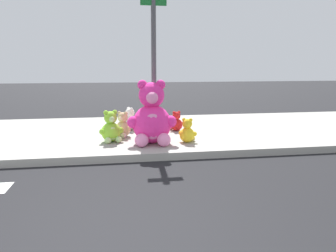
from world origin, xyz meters
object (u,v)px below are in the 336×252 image
at_px(sign_pole, 154,61).
at_px(plush_pink_large, 152,118).
at_px(plush_lime, 111,129).
at_px(plush_red, 176,123).
at_px(plush_brown, 146,124).
at_px(plush_tan, 123,127).
at_px(plush_white, 130,121).
at_px(plush_yellow, 187,132).

distance_m(sign_pole, plush_pink_large, 1.31).
bearing_deg(plush_lime, plush_red, 30.53).
bearing_deg(plush_pink_large, plush_red, 58.54).
bearing_deg(sign_pole, plush_lime, -161.78).
xyz_separation_m(sign_pole, plush_brown, (-0.14, 0.56, -1.50)).
relative_size(plush_brown, plush_lime, 0.74).
xyz_separation_m(plush_tan, plush_white, (0.19, 0.76, -0.00)).
bearing_deg(plush_lime, plush_white, 70.23).
height_order(plush_white, plush_yellow, plush_white).
xyz_separation_m(plush_pink_large, plush_yellow, (0.75, -0.02, -0.32)).
bearing_deg(plush_red, plush_yellow, -89.21).
bearing_deg(plush_lime, sign_pole, 18.22).
relative_size(sign_pole, plush_red, 6.44).
xyz_separation_m(sign_pole, plush_red, (0.62, 0.62, -1.50)).
height_order(sign_pole, plush_red, sign_pole).
xyz_separation_m(plush_red, plush_white, (-1.15, 0.28, 0.03)).
distance_m(sign_pole, plush_lime, 1.75).
relative_size(plush_tan, plush_white, 1.02).
height_order(sign_pole, plush_brown, sign_pole).
xyz_separation_m(plush_tan, plush_lime, (-0.25, -0.46, 0.04)).
height_order(plush_brown, plush_lime, plush_lime).
bearing_deg(plush_white, plush_brown, -40.72).
height_order(plush_tan, plush_white, plush_tan).
bearing_deg(plush_pink_large, plush_lime, 162.22).
distance_m(plush_red, plush_tan, 1.42).
bearing_deg(plush_yellow, plush_brown, 123.56).
relative_size(plush_pink_large, plush_brown, 2.62).
distance_m(plush_pink_large, plush_yellow, 0.82).
bearing_deg(plush_white, plush_pink_large, -74.59).
distance_m(plush_white, plush_lime, 1.29).
height_order(plush_pink_large, plush_tan, plush_pink_large).
xyz_separation_m(plush_white, plush_lime, (-0.44, -1.22, 0.04)).
height_order(plush_pink_large, plush_yellow, plush_pink_large).
xyz_separation_m(plush_pink_large, plush_brown, (-0.02, 1.15, -0.33)).
height_order(sign_pole, plush_lime, sign_pole).
bearing_deg(plush_tan, plush_yellow, -28.78).
bearing_deg(sign_pole, plush_yellow, -43.49).
xyz_separation_m(plush_red, plush_yellow, (0.02, -1.22, 0.01)).
bearing_deg(plush_red, plush_lime, -149.47).
relative_size(plush_brown, plush_red, 1.02).
relative_size(plush_pink_large, plush_tan, 2.26).
xyz_separation_m(plush_yellow, plush_lime, (-1.60, 0.29, 0.06)).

